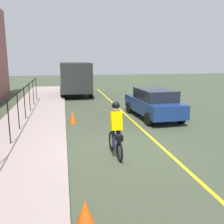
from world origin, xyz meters
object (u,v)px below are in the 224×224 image
(box_truck_background, at_px, (75,77))
(traffic_cone_near, at_px, (85,211))
(traffic_cone_far, at_px, (73,117))
(patrol_sedan, at_px, (154,103))
(cyclist_lead, at_px, (116,130))

(box_truck_background, height_order, traffic_cone_near, box_truck_background)
(traffic_cone_near, distance_m, traffic_cone_far, 7.98)
(patrol_sedan, relative_size, box_truck_background, 0.67)
(cyclist_lead, bearing_deg, traffic_cone_near, 155.53)
(patrol_sedan, relative_size, traffic_cone_near, 9.23)
(box_truck_background, bearing_deg, traffic_cone_far, 176.45)
(box_truck_background, relative_size, traffic_cone_near, 13.74)
(patrol_sedan, height_order, traffic_cone_far, patrol_sedan)
(box_truck_background, bearing_deg, traffic_cone_near, 177.78)
(box_truck_background, bearing_deg, cyclist_lead, -177.64)
(patrol_sedan, bearing_deg, box_truck_background, 17.37)
(cyclist_lead, relative_size, patrol_sedan, 0.40)
(cyclist_lead, height_order, box_truck_background, box_truck_background)
(cyclist_lead, relative_size, traffic_cone_near, 3.73)
(traffic_cone_near, relative_size, traffic_cone_far, 0.76)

